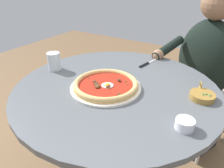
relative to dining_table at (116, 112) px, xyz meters
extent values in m
cylinder|color=#565B60|center=(0.00, 0.00, 0.15)|extent=(0.95, 0.95, 0.03)
cylinder|color=#4E5257|center=(0.00, 0.00, -0.22)|extent=(0.09, 0.09, 0.70)
cylinder|color=white|center=(-0.05, 0.03, 0.16)|extent=(0.32, 0.32, 0.01)
cylinder|color=#E0B26B|center=(-0.05, 0.03, 0.17)|extent=(0.30, 0.30, 0.01)
torus|color=#E0B26B|center=(-0.05, 0.03, 0.18)|extent=(0.30, 0.30, 0.02)
cylinder|color=#A82314|center=(-0.05, 0.03, 0.18)|extent=(0.28, 0.28, 0.00)
cylinder|color=white|center=(-0.06, 0.01, 0.18)|extent=(0.05, 0.05, 0.00)
ellipsoid|color=yellow|center=(-0.06, 0.01, 0.18)|extent=(0.02, 0.02, 0.02)
ellipsoid|color=#4C2D19|center=(-0.10, -0.08, 0.18)|extent=(0.02, 0.03, 0.01)
ellipsoid|color=#4C2D19|center=(-0.07, 0.06, 0.18)|extent=(0.04, 0.04, 0.01)
ellipsoid|color=brown|center=(-0.07, 0.00, 0.18)|extent=(0.03, 0.02, 0.01)
ellipsoid|color=brown|center=(-0.09, 0.04, 0.18)|extent=(0.04, 0.04, 0.01)
ellipsoid|color=#4C2D19|center=(0.01, -0.01, 0.18)|extent=(0.03, 0.03, 0.01)
ellipsoid|color=brown|center=(-0.06, 0.08, 0.18)|extent=(0.02, 0.02, 0.01)
ellipsoid|color=#2D6B28|center=(0.02, -0.04, 0.18)|extent=(0.01, 0.01, 0.00)
ellipsoid|color=#2D6B28|center=(0.00, -0.06, 0.18)|extent=(0.01, 0.01, 0.00)
ellipsoid|color=#2D6B28|center=(-0.04, 0.13, 0.18)|extent=(0.01, 0.01, 0.00)
cylinder|color=silver|center=(-0.02, 0.38, 0.21)|extent=(0.07, 0.07, 0.10)
cylinder|color=silver|center=(-0.02, 0.38, 0.17)|extent=(0.06, 0.06, 0.02)
cube|color=silver|center=(0.39, -0.03, 0.16)|extent=(0.13, 0.03, 0.00)
cube|color=black|center=(0.29, -0.01, 0.16)|extent=(0.09, 0.03, 0.01)
cylinder|color=white|center=(-0.14, -0.35, 0.18)|extent=(0.06, 0.06, 0.04)
cylinder|color=olive|center=(-0.14, -0.35, 0.19)|extent=(0.05, 0.05, 0.01)
cylinder|color=olive|center=(0.09, -0.37, 0.17)|extent=(0.10, 0.10, 0.03)
torus|color=olive|center=(0.15, -0.34, 0.19)|extent=(0.03, 0.02, 0.03)
ellipsoid|color=#516B2D|center=(0.09, -0.38, 0.18)|extent=(0.02, 0.02, 0.02)
ellipsoid|color=#516B2D|center=(0.08, -0.37, 0.18)|extent=(0.02, 0.02, 0.02)
ellipsoid|color=#516B2D|center=(0.09, -0.39, 0.18)|extent=(0.02, 0.02, 0.02)
cube|color=#282833|center=(0.67, -0.29, -0.37)|extent=(0.39, 0.42, 0.45)
ellipsoid|color=black|center=(0.67, -0.29, 0.12)|extent=(0.36, 0.45, 0.53)
sphere|color=#936B4C|center=(0.67, -0.29, 0.47)|extent=(0.20, 0.20, 0.20)
cylinder|color=black|center=(0.53, -0.07, 0.20)|extent=(0.27, 0.13, 0.12)
sphere|color=#936B4C|center=(0.44, -0.04, 0.18)|extent=(0.07, 0.07, 0.07)
cube|color=beige|center=(0.72, -0.31, -0.14)|extent=(0.54, 0.54, 0.02)
cube|color=beige|center=(0.90, -0.38, 0.09)|extent=(0.17, 0.35, 0.43)
cylinder|color=#B7B2A8|center=(0.62, -0.06, -0.37)|extent=(0.02, 0.02, 0.45)
cylinder|color=#B7B2A8|center=(0.47, -0.40, -0.37)|extent=(0.02, 0.02, 0.45)
cylinder|color=#B7B2A8|center=(0.96, -0.21, -0.37)|extent=(0.02, 0.02, 0.45)
camera|label=1|loc=(-0.73, -0.43, 0.62)|focal=32.80mm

